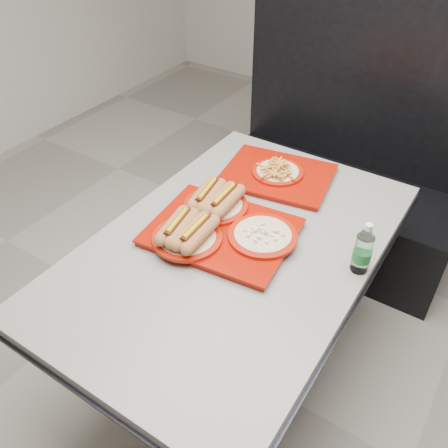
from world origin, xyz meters
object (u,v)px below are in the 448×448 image
Objects in this scene: booth_bench at (340,181)px; water_bottle at (363,251)px; tray_near at (217,224)px; tray_far at (277,173)px; diner_table at (235,276)px.

booth_bench is 1.15m from water_bottle.
booth_bench reaches higher than tray_near.
tray_near is at bearing -91.37° from tray_far.
tray_far reaches higher than diner_table.
tray_near is (-0.08, 0.01, 0.21)m from diner_table.
water_bottle is (0.49, -0.34, 0.06)m from tray_far.
diner_table is 1.05× the size of booth_bench.
tray_near reaches higher than diner_table.
tray_far is 2.58× the size of water_bottle.
booth_bench is 1.16m from tray_near.
diner_table is 0.49m from water_bottle.
diner_table is 2.64× the size of tray_near.
booth_bench reaches higher than water_bottle.
tray_far is at bearing 145.27° from water_bottle.
diner_table is at bearing -6.08° from tray_near.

